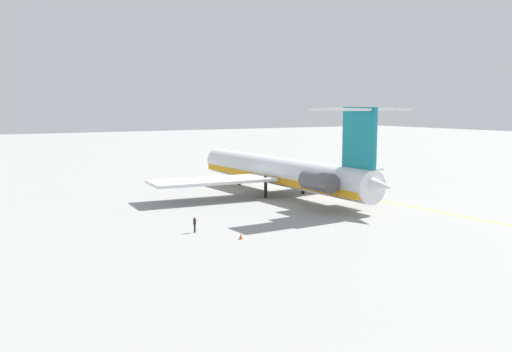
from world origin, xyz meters
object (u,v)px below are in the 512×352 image
Objects in this scene: ground_crew_near_tail at (195,222)px; safety_cone_nose at (241,236)px; ground_crew_near_nose at (342,169)px; main_jetliner at (285,172)px.

safety_cone_nose is at bearing -176.80° from ground_crew_near_tail.
ground_crew_near_nose is at bearing -81.86° from ground_crew_near_tail.
main_jetliner reaches higher than safety_cone_nose.
main_jetliner reaches higher than ground_crew_near_tail.
safety_cone_nose is at bearing 136.11° from main_jetliner.
main_jetliner is at bearing -42.71° from safety_cone_nose.
ground_crew_near_tail is at bearing -27.81° from ground_crew_near_nose.
ground_crew_near_tail is (-29.05, 43.01, -0.00)m from ground_crew_near_nose.
ground_crew_near_nose is 1.00× the size of ground_crew_near_tail.
main_jetliner is 25.48m from ground_crew_near_tail.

